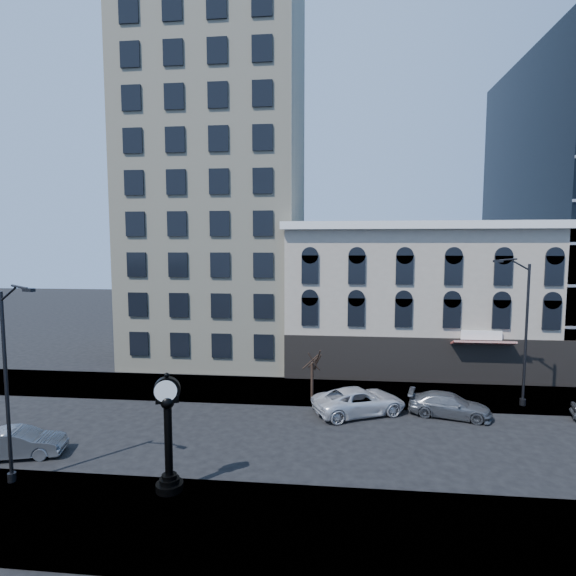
# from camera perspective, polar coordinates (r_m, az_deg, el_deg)

# --- Properties ---
(ground) EXTENTS (160.00, 160.00, 0.00)m
(ground) POSITION_cam_1_polar(r_m,az_deg,el_deg) (26.60, -5.45, -18.23)
(ground) COLOR black
(ground) RESTS_ON ground
(sidewalk_far) EXTENTS (160.00, 6.00, 0.12)m
(sidewalk_far) POSITION_cam_1_polar(r_m,az_deg,el_deg) (33.94, -2.74, -12.78)
(sidewalk_far) COLOR gray
(sidewalk_far) RESTS_ON ground
(sidewalk_near) EXTENTS (160.00, 6.00, 0.12)m
(sidewalk_near) POSITION_cam_1_polar(r_m,az_deg,el_deg) (19.70, -10.57, -27.23)
(sidewalk_near) COLOR gray
(sidewalk_near) RESTS_ON ground
(cream_tower) EXTENTS (15.90, 15.40, 42.50)m
(cream_tower) POSITION_cam_1_polar(r_m,az_deg,el_deg) (44.98, -8.73, 16.47)
(cream_tower) COLOR beige
(cream_tower) RESTS_ON ground
(victorian_row) EXTENTS (22.60, 11.19, 12.50)m
(victorian_row) POSITION_cam_1_polar(r_m,az_deg,el_deg) (40.67, 15.94, -1.37)
(victorian_row) COLOR #B0A391
(victorian_row) RESTS_ON ground
(street_clock) EXTENTS (1.18, 1.18, 5.20)m
(street_clock) POSITION_cam_1_polar(r_m,az_deg,el_deg) (20.87, -14.96, -17.88)
(street_clock) COLOR black
(street_clock) RESTS_ON sidewalk_near
(street_lamp_near) EXTENTS (2.25, 1.04, 9.07)m
(street_lamp_near) POSITION_cam_1_polar(r_m,az_deg,el_deg) (22.59, -31.58, -4.81)
(street_lamp_near) COLOR black
(street_lamp_near) RESTS_ON sidewalk_near
(street_lamp_far) EXTENTS (2.56, 0.53, 9.90)m
(street_lamp_far) POSITION_cam_1_polar(r_m,az_deg,el_deg) (32.70, 26.98, -0.55)
(street_lamp_far) COLOR black
(street_lamp_far) RESTS_ON sidewalk_far
(bare_tree_far) EXTENTS (2.29, 2.29, 3.93)m
(bare_tree_far) POSITION_cam_1_polar(r_m,az_deg,el_deg) (31.42, 3.10, -8.55)
(bare_tree_far) COLOR #2E2017
(bare_tree_far) RESTS_ON sidewalk_far
(car_near_b) EXTENTS (4.63, 2.60, 1.45)m
(car_near_b) POSITION_cam_1_polar(r_m,az_deg,el_deg) (27.59, -31.05, -16.50)
(car_near_b) COLOR #595B60
(car_near_b) RESTS_ON ground
(car_far_a) EXTENTS (6.52, 4.90, 1.64)m
(car_far_a) POSITION_cam_1_polar(r_m,az_deg,el_deg) (29.70, 9.04, -13.99)
(car_far_a) COLOR silver
(car_far_a) RESTS_ON ground
(car_far_b) EXTENTS (5.32, 3.20, 1.44)m
(car_far_b) POSITION_cam_1_polar(r_m,az_deg,el_deg) (30.69, 19.82, -13.80)
(car_far_b) COLOR #595B60
(car_far_b) RESTS_ON ground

